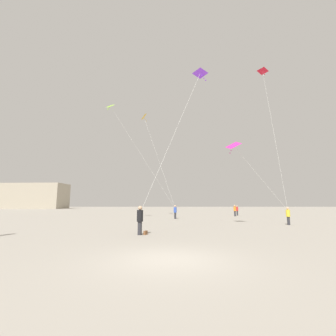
{
  "coord_description": "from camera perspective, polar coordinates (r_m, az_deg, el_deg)",
  "views": [
    {
      "loc": [
        -0.04,
        -8.35,
        1.88
      ],
      "look_at": [
        0.0,
        22.37,
        6.63
      ],
      "focal_mm": 24.91,
      "sensor_mm": 36.0,
      "label": 1
    }
  ],
  "objects": [
    {
      "name": "building_left_hall",
      "position": [
        110.09,
        -30.2,
        -5.97
      ],
      "size": [
        26.43,
        12.1,
        10.03
      ],
      "color": "#A39984",
      "rests_on": "ground_plane"
    },
    {
      "name": "kite_lime_delta",
      "position": [
        30.82,
        -13.54,
        13.76
      ],
      "size": [
        8.83,
        3.4,
        12.98
      ],
      "color": "#8CD12D"
    },
    {
      "name": "person_in_orange",
      "position": [
        37.99,
        15.97,
        -9.85
      ],
      "size": [
        0.38,
        0.38,
        1.74
      ],
      "rotation": [
        0.0,
        0.0,
        0.81
      ],
      "color": "#2D2D33",
      "rests_on": "ground_plane"
    },
    {
      "name": "kite_amber_delta",
      "position": [
        36.93,
        -5.91,
        12.04
      ],
      "size": [
        5.22,
        4.85,
        14.39
      ],
      "color": "yellow"
    },
    {
      "name": "ground_plane",
      "position": [
        8.56,
        0.2,
        -21.51
      ],
      "size": [
        300.0,
        300.0,
        0.0
      ],
      "primitive_type": "plane",
      "color": "#9E9689"
    },
    {
      "name": "person_in_black",
      "position": [
        14.88,
        -6.95,
        -12.24
      ],
      "size": [
        0.39,
        0.39,
        1.77
      ],
      "rotation": [
        0.0,
        0.0,
        3.79
      ],
      "color": "#2D2D33",
      "rests_on": "ground_plane"
    },
    {
      "name": "kite_violet_delta",
      "position": [
        19.66,
        7.42,
        20.95
      ],
      "size": [
        4.76,
        2.5,
        11.04
      ],
      "color": "purple"
    },
    {
      "name": "person_in_red",
      "position": [
        40.79,
        16.49,
        -9.82
      ],
      "size": [
        0.36,
        0.36,
        1.63
      ],
      "rotation": [
        0.0,
        0.0,
        3.15
      ],
      "color": "#2D2D33",
      "rests_on": "ground_plane"
    },
    {
      "name": "kite_magenta_delta",
      "position": [
        21.8,
        15.73,
        5.11
      ],
      "size": [
        5.76,
        1.95,
        6.11
      ],
      "color": "#D12899"
    },
    {
      "name": "person_in_blue",
      "position": [
        30.43,
        1.69,
        -10.55
      ],
      "size": [
        0.38,
        0.38,
        1.72
      ],
      "rotation": [
        0.0,
        0.0,
        1.95
      ],
      "color": "#2D2D33",
      "rests_on": "ground_plane"
    },
    {
      "name": "kite_crimson_delta",
      "position": [
        28.29,
        22.29,
        19.98
      ],
      "size": [
        1.36,
        1.62,
        14.8
      ],
      "color": "red"
    },
    {
      "name": "handbag_beside_flyer",
      "position": [
        15.02,
        -5.59,
        -15.49
      ],
      "size": [
        0.24,
        0.35,
        0.24
      ],
      "primitive_type": "cube",
      "rotation": [
        0.0,
        0.0,
        1.21
      ],
      "color": "brown",
      "rests_on": "ground_plane"
    },
    {
      "name": "person_in_yellow",
      "position": [
        24.21,
        27.25,
        -10.2
      ],
      "size": [
        0.35,
        0.35,
        1.61
      ],
      "rotation": [
        0.0,
        0.0,
        3.08
      ],
      "color": "#2D2D33",
      "rests_on": "ground_plane"
    }
  ]
}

